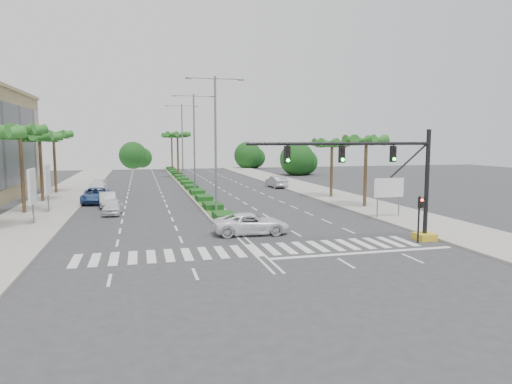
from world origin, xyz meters
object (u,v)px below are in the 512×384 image
(car_parked_b, at_px, (108,200))
(car_parked_c, at_px, (95,195))
(car_parked_a, at_px, (113,207))
(car_parked_d, at_px, (98,186))
(car_right, at_px, (276,182))
(car_crossing, at_px, (251,224))

(car_parked_b, distance_m, car_parked_c, 3.57)
(car_parked_a, relative_size, car_parked_d, 0.81)
(car_parked_b, xyz_separation_m, car_parked_c, (-1.41, 3.28, 0.07))
(car_parked_c, height_order, car_right, car_right)
(car_parked_a, bearing_deg, car_parked_d, 103.25)
(car_parked_a, xyz_separation_m, car_crossing, (9.83, -11.29, 0.07))
(car_parked_a, height_order, car_parked_b, car_parked_b)
(car_parked_c, distance_m, car_parked_d, 11.63)
(car_parked_b, bearing_deg, car_parked_d, 92.76)
(car_parked_c, distance_m, car_right, 25.13)
(car_parked_a, distance_m, car_crossing, 14.97)
(car_parked_c, distance_m, car_crossing, 22.82)
(car_crossing, xyz_separation_m, car_right, (10.87, 29.86, 0.08))
(car_parked_c, relative_size, car_right, 1.16)
(car_right, bearing_deg, car_parked_a, 37.82)
(car_parked_a, height_order, car_crossing, car_crossing)
(car_crossing, relative_size, car_right, 1.08)
(car_parked_a, distance_m, car_parked_c, 8.41)
(car_crossing, bearing_deg, car_right, -17.29)
(car_parked_c, bearing_deg, car_parked_a, -75.39)
(car_parked_d, bearing_deg, car_parked_a, -79.55)
(car_parked_a, height_order, car_right, car_right)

